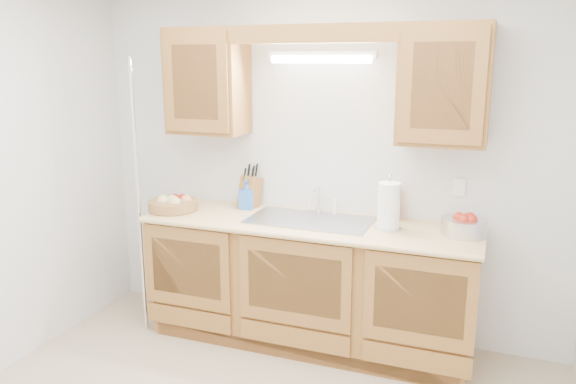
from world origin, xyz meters
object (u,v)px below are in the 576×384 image
at_px(paper_towel, 389,206).
at_px(apple_bowl, 464,225).
at_px(fruit_basket, 173,203).
at_px(knife_block, 250,191).

relative_size(paper_towel, apple_bowl, 1.22).
xyz_separation_m(fruit_basket, apple_bowl, (2.04, 0.12, 0.01)).
relative_size(fruit_basket, paper_towel, 1.15).
distance_m(paper_towel, apple_bowl, 0.48).
height_order(fruit_basket, apple_bowl, apple_bowl).
height_order(knife_block, apple_bowl, knife_block).
distance_m(knife_block, paper_towel, 1.10).
xyz_separation_m(fruit_basket, knife_block, (0.49, 0.29, 0.07)).
relative_size(knife_block, apple_bowl, 1.12).
xyz_separation_m(fruit_basket, paper_towel, (1.57, 0.08, 0.10)).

